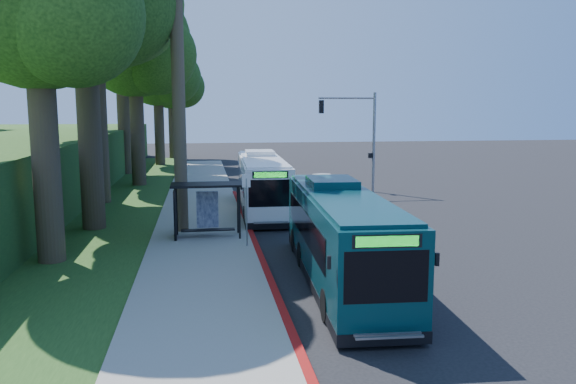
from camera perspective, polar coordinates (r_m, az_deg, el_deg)
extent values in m
plane|color=black|center=(29.64, 5.49, -3.00)|extent=(140.00, 140.00, 0.00)
cube|color=gray|center=(28.73, -8.79, -3.31)|extent=(4.50, 70.00, 0.12)
cube|color=maroon|center=(24.92, -3.46, -5.02)|extent=(0.25, 30.00, 0.13)
cube|color=#234719|center=(34.14, -18.42, -1.83)|extent=(8.00, 70.00, 0.06)
cube|color=black|center=(25.36, -8.22, 0.74)|extent=(3.20, 1.50, 0.10)
cube|color=black|center=(25.60, -11.41, -2.22)|extent=(0.06, 1.30, 2.20)
cube|color=navy|center=(26.25, -8.18, -1.76)|extent=(1.00, 0.12, 1.70)
cube|color=black|center=(25.62, -8.12, -3.84)|extent=(2.40, 0.40, 0.06)
cube|color=black|center=(26.18, -11.24, -1.98)|extent=(0.08, 0.08, 2.40)
cube|color=black|center=(26.21, -5.12, -1.84)|extent=(0.08, 0.08, 2.40)
cube|color=black|center=(25.01, -11.36, -2.47)|extent=(0.08, 0.08, 2.40)
cube|color=black|center=(25.03, -4.94, -2.32)|extent=(0.08, 0.08, 2.40)
cylinder|color=gray|center=(23.62, -4.23, -2.22)|extent=(0.06, 0.06, 3.00)
cube|color=white|center=(23.40, -4.27, 1.15)|extent=(0.35, 0.04, 0.55)
cylinder|color=gray|center=(40.06, 8.71, 4.97)|extent=(0.20, 0.20, 7.00)
cylinder|color=gray|center=(39.44, 6.00, 9.48)|extent=(4.00, 0.14, 0.14)
cube|color=black|center=(39.01, 3.40, 8.64)|extent=(0.30, 0.30, 0.90)
cube|color=black|center=(40.05, 8.34, 3.69)|extent=(0.25, 0.25, 0.35)
cylinder|color=#4C3F2D|center=(26.66, -11.06, 9.66)|extent=(0.60, 0.60, 13.00)
cylinder|color=#382B1E|center=(28.64, -19.56, 6.74)|extent=(1.10, 1.10, 10.50)
sphere|color=#14340E|center=(27.58, -17.18, 17.76)|extent=(5.60, 5.60, 5.60)
sphere|color=#14340E|center=(30.68, -22.28, 17.10)|extent=(5.20, 5.20, 5.20)
cylinder|color=#382B1E|center=(36.68, -18.85, 8.14)|extent=(1.18, 1.18, 11.90)
sphere|color=#14340E|center=(35.42, -16.42, 17.93)|extent=(7.00, 7.00, 7.00)
sphere|color=#14340E|center=(39.25, -21.49, 17.23)|extent=(6.50, 6.50, 6.50)
cylinder|color=#382B1E|center=(44.41, -15.09, 6.92)|extent=(1.06, 1.06, 9.80)
sphere|color=#14340E|center=(44.68, -15.39, 14.65)|extent=(8.40, 8.40, 8.40)
sphere|color=#14340E|center=(43.17, -13.25, 13.46)|extent=(5.88, 5.88, 5.88)
sphere|color=#14340E|center=(46.23, -17.00, 13.33)|extent=(5.46, 5.46, 5.46)
cylinder|color=#382B1E|center=(52.58, -16.36, 7.83)|extent=(1.14, 1.14, 11.20)
sphere|color=#14340E|center=(52.99, -16.68, 15.28)|extent=(9.60, 9.60, 9.60)
sphere|color=#14340E|center=(51.21, -14.65, 14.17)|extent=(6.72, 6.72, 6.72)
sphere|color=#14340E|center=(54.77, -18.19, 13.97)|extent=(6.24, 6.24, 6.24)
cylinder|color=#382B1E|center=(60.30, -12.96, 6.99)|extent=(1.02, 1.02, 9.10)
sphere|color=#14340E|center=(60.44, -13.14, 12.29)|extent=(8.00, 8.00, 8.00)
sphere|color=#14340E|center=(59.09, -11.62, 11.42)|extent=(5.60, 5.60, 5.60)
sphere|color=#14340E|center=(61.90, -14.34, 11.43)|extent=(5.20, 5.20, 5.20)
cylinder|color=#382B1E|center=(68.24, -11.64, 6.88)|extent=(0.98, 0.98, 8.40)
sphere|color=#14340E|center=(68.31, -11.77, 11.21)|extent=(7.00, 7.00, 7.00)
sphere|color=#14340E|center=(67.16, -10.57, 10.48)|extent=(4.90, 4.90, 4.90)
sphere|color=#14340E|center=(69.56, -12.72, 10.54)|extent=(4.55, 4.55, 4.55)
cylinder|color=#382B1E|center=(22.92, -23.46, 4.47)|extent=(1.02, 1.02, 9.10)
sphere|color=#14340E|center=(21.74, -21.11, 16.46)|extent=(5.04, 5.04, 5.04)
sphere|color=#14340E|center=(24.68, -26.33, 15.74)|extent=(4.68, 4.68, 4.68)
cube|color=white|center=(32.34, -2.65, 0.97)|extent=(2.79, 11.31, 2.67)
cube|color=black|center=(32.55, -2.64, -1.44)|extent=(2.82, 11.36, 0.33)
cube|color=black|center=(32.77, -2.71, 1.53)|extent=(2.76, 8.84, 1.03)
cube|color=black|center=(26.82, -1.81, -0.12)|extent=(2.10, 0.19, 1.31)
cube|color=black|center=(37.82, -3.26, 2.52)|extent=(1.91, 0.18, 0.94)
cube|color=#19E533|center=(26.69, -1.81, 1.77)|extent=(1.55, 0.15, 0.26)
cube|color=white|center=(32.19, -2.67, 3.41)|extent=(2.58, 10.74, 0.11)
cube|color=white|center=(34.04, -2.90, 3.95)|extent=(1.75, 2.40, 0.33)
cylinder|color=black|center=(28.93, -4.27, -2.33)|extent=(0.31, 0.95, 0.94)
cylinder|color=black|center=(29.09, -0.01, -2.24)|extent=(0.31, 0.95, 0.94)
cylinder|color=black|center=(36.67, -4.80, -0.04)|extent=(0.31, 0.95, 0.94)
cylinder|color=black|center=(36.81, -1.44, 0.02)|extent=(0.31, 0.95, 0.94)
cube|color=#092D33|center=(19.13, 5.42, -4.32)|extent=(2.95, 11.26, 2.65)
cube|color=black|center=(19.48, 5.36, -8.25)|extent=(2.97, 11.32, 0.33)
cube|color=black|center=(19.52, 5.16, -3.29)|extent=(2.87, 8.81, 1.02)
cube|color=black|center=(13.87, 9.91, -8.46)|extent=(2.09, 0.22, 1.30)
cube|color=black|center=(24.42, 2.91, -0.78)|extent=(1.90, 0.21, 0.93)
cube|color=#19E533|center=(13.64, 10.01, -4.92)|extent=(1.54, 0.17, 0.26)
cube|color=#092D33|center=(18.88, 5.47, -0.26)|extent=(2.73, 10.69, 0.11)
cube|color=#092D33|center=(20.66, 4.48, 0.95)|extent=(1.78, 2.41, 0.33)
cylinder|color=black|center=(15.90, 4.03, -11.43)|extent=(0.33, 0.94, 0.93)
cylinder|color=black|center=(16.39, 11.58, -10.97)|extent=(0.33, 0.94, 0.93)
cylinder|color=black|center=(23.32, 0.75, -4.94)|extent=(0.33, 0.94, 0.93)
cylinder|color=black|center=(23.65, 5.94, -4.79)|extent=(0.33, 0.94, 0.93)
imported|color=white|center=(38.91, 3.58, 0.81)|extent=(2.88, 5.26, 1.40)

